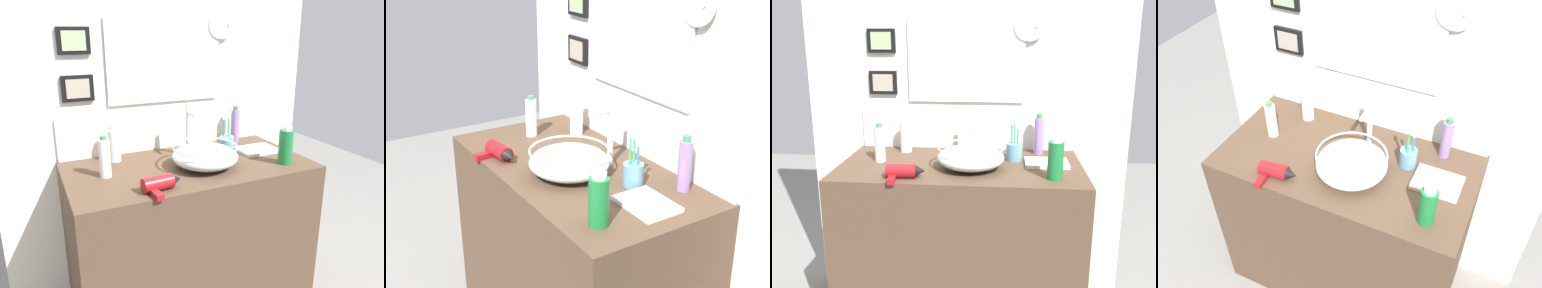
% 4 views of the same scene
% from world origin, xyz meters
% --- Properties ---
extents(vanity_counter, '(1.16, 0.61, 0.88)m').
position_xyz_m(vanity_counter, '(0.00, 0.00, 0.44)').
color(vanity_counter, '#4C3828').
rests_on(vanity_counter, ground).
extents(back_panel, '(1.73, 0.09, 2.59)m').
position_xyz_m(back_panel, '(-0.00, 0.33, 1.29)').
color(back_panel, silver).
rests_on(back_panel, ground).
extents(glass_bowl_sink, '(0.31, 0.31, 0.11)m').
position_xyz_m(glass_bowl_sink, '(0.05, -0.06, 0.93)').
color(glass_bowl_sink, silver).
rests_on(glass_bowl_sink, vanity_counter).
extents(faucet, '(0.02, 0.11, 0.27)m').
position_xyz_m(faucet, '(0.05, 0.12, 1.03)').
color(faucet, silver).
rests_on(faucet, vanity_counter).
extents(hair_drier, '(0.17, 0.14, 0.06)m').
position_xyz_m(hair_drier, '(-0.23, -0.23, 0.91)').
color(hair_drier, maroon).
rests_on(hair_drier, vanity_counter).
extents(toothbrush_cup, '(0.08, 0.08, 0.21)m').
position_xyz_m(toothbrush_cup, '(0.26, 0.09, 0.92)').
color(toothbrush_cup, '#598CB2').
rests_on(toothbrush_cup, vanity_counter).
extents(soap_dispenser, '(0.05, 0.05, 0.19)m').
position_xyz_m(soap_dispenser, '(-0.40, 0.01, 0.96)').
color(soap_dispenser, white).
rests_on(soap_dispenser, vanity_counter).
extents(shampoo_bottle, '(0.07, 0.07, 0.19)m').
position_xyz_m(shampoo_bottle, '(0.43, -0.18, 0.96)').
color(shampoo_bottle, '#197233').
rests_on(shampoo_bottle, vanity_counter).
extents(lotion_bottle, '(0.05, 0.05, 0.21)m').
position_xyz_m(lotion_bottle, '(0.39, 0.22, 0.97)').
color(lotion_bottle, '#8C6BB2').
rests_on(lotion_bottle, vanity_counter).
extents(spray_bottle, '(0.06, 0.06, 0.18)m').
position_xyz_m(spray_bottle, '(-0.31, 0.20, 0.96)').
color(spray_bottle, white).
rests_on(spray_bottle, vanity_counter).
extents(hand_towel, '(0.20, 0.15, 0.02)m').
position_xyz_m(hand_towel, '(0.41, 0.03, 0.88)').
color(hand_towel, silver).
rests_on(hand_towel, vanity_counter).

